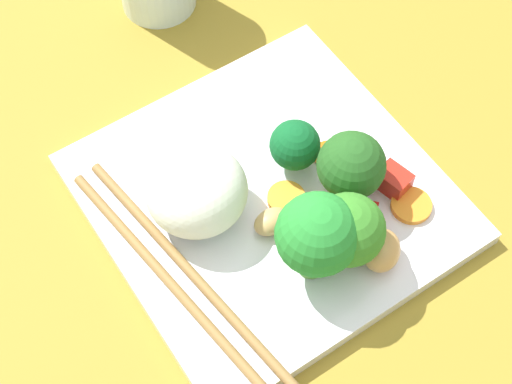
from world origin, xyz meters
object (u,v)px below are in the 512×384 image
carrot_slice_0 (367,170)px  broccoli_floret_3 (351,166)px  square_plate (268,198)px  chopstick_pair (189,287)px  rice_mound (196,190)px

carrot_slice_0 → broccoli_floret_3: bearing=101.0°
square_plate → carrot_slice_0: 7.57cm
chopstick_pair → rice_mound: bearing=135.0°
chopstick_pair → broccoli_floret_3: bearing=83.5°
rice_mound → broccoli_floret_3: size_ratio=1.16×
broccoli_floret_3 → carrot_slice_0: size_ratio=2.59×
square_plate → rice_mound: rice_mound is taller
rice_mound → broccoli_floret_3: 10.83cm
square_plate → rice_mound: size_ratio=3.31×
square_plate → broccoli_floret_3: broccoli_floret_3 is taller
square_plate → broccoli_floret_3: bearing=-124.5°
broccoli_floret_3 → carrot_slice_0: bearing=-79.0°
broccoli_floret_3 → square_plate: bearing=55.5°
rice_mound → carrot_slice_0: 12.93cm
carrot_slice_0 → chopstick_pair: bearing=90.5°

